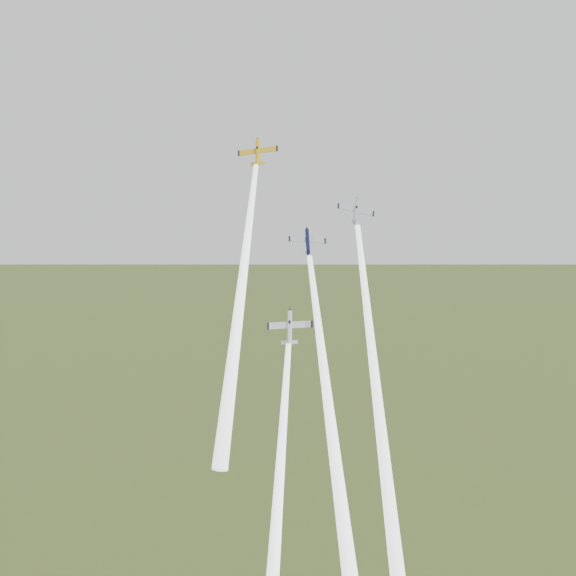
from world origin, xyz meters
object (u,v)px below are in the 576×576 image
object	(u,v)px
plane_yellow	(258,152)
plane_silver_right	(356,211)
plane_silver_low	(290,327)
plane_navy	(308,242)

from	to	relation	value
plane_yellow	plane_silver_right	world-z (taller)	plane_yellow
plane_yellow	plane_silver_low	distance (m)	36.21
plane_navy	plane_silver_right	distance (m)	10.21
plane_navy	plane_silver_low	distance (m)	16.91
plane_yellow	plane_silver_low	world-z (taller)	plane_yellow
plane_yellow	plane_silver_right	xyz separation A→B (m)	(19.53, -6.02, -10.85)
plane_navy	plane_yellow	bearing A→B (deg)	124.43
plane_silver_right	plane_silver_low	world-z (taller)	plane_silver_right
plane_navy	plane_silver_low	size ratio (longest dim) A/B	0.87
plane_yellow	plane_silver_low	xyz separation A→B (m)	(9.69, -17.50, -30.19)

